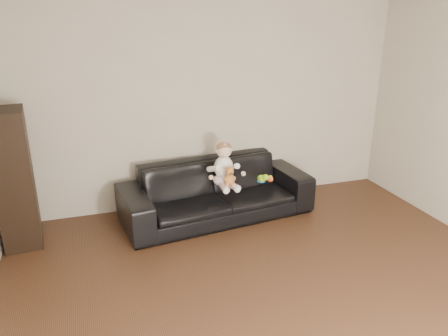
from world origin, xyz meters
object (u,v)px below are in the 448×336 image
object	(u,v)px
cabinet	(14,179)
toy_green	(262,178)
baby	(224,167)
toy_rattle	(270,179)
sofa	(216,190)
teddy_bear	(229,176)
toy_blue_disc	(261,181)

from	to	relation	value
cabinet	toy_green	world-z (taller)	cabinet
baby	toy_rattle	size ratio (longest dim) A/B	7.17
baby	toy_green	xyz separation A→B (m)	(0.47, -0.02, -0.19)
cabinet	baby	world-z (taller)	cabinet
sofa	cabinet	xyz separation A→B (m)	(-2.23, 0.02, 0.41)
baby	teddy_bear	size ratio (longest dim) A/B	2.36
toy_rattle	toy_green	bearing A→B (deg)	157.28
baby	teddy_bear	world-z (taller)	baby
toy_green	toy_rattle	world-z (taller)	toy_green
baby	cabinet	bearing A→B (deg)	170.66
sofa	toy_blue_disc	bearing A→B (deg)	-20.88
cabinet	toy_green	bearing A→B (deg)	-8.24
teddy_bear	toy_green	bearing A→B (deg)	5.96
cabinet	baby	bearing A→B (deg)	-8.46
toy_green	toy_blue_disc	world-z (taller)	toy_green
cabinet	baby	xyz separation A→B (m)	(2.29, -0.14, -0.07)
teddy_bear	toy_rattle	bearing A→B (deg)	-0.94
sofa	toy_green	bearing A→B (deg)	-22.01
baby	toy_blue_disc	world-z (taller)	baby
sofa	baby	distance (m)	0.37
toy_green	toy_blue_disc	distance (m)	0.04
baby	toy_rattle	world-z (taller)	baby
sofa	teddy_bear	distance (m)	0.41
toy_rattle	sofa	bearing A→B (deg)	163.61
cabinet	toy_rattle	size ratio (longest dim) A/B	20.13
cabinet	toy_blue_disc	xyz separation A→B (m)	(2.77, -0.15, -0.30)
baby	sofa	bearing A→B (deg)	110.60
cabinet	toy_green	xyz separation A→B (m)	(2.77, -0.16, -0.26)
sofa	cabinet	world-z (taller)	cabinet
cabinet	teddy_bear	bearing A→B (deg)	-12.44
baby	toy_green	world-z (taller)	baby
baby	toy_green	size ratio (longest dim) A/B	4.28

